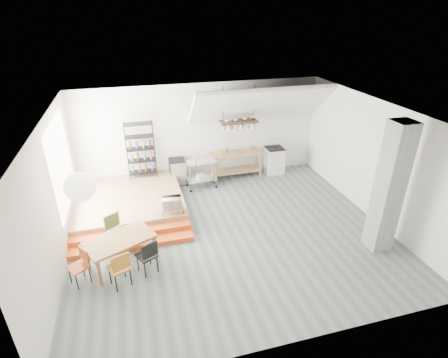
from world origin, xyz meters
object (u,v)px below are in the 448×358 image
object	(u,v)px
stove	(274,160)
mini_fridge	(178,171)
dining_table	(120,242)
rolling_cart	(201,171)

from	to	relation	value
stove	mini_fridge	xyz separation A→B (m)	(-3.40, 0.04, -0.05)
dining_table	mini_fridge	distance (m)	4.16
stove	dining_table	world-z (taller)	stove
dining_table	mini_fridge	size ratio (longest dim) A/B	1.96
dining_table	mini_fridge	bearing A→B (deg)	39.46
stove	mini_fridge	size ratio (longest dim) A/B	1.38
stove	rolling_cart	xyz separation A→B (m)	(-2.70, -0.46, 0.12)
rolling_cart	mini_fridge	world-z (taller)	rolling_cart
dining_table	rolling_cart	world-z (taller)	rolling_cart
stove	dining_table	distance (m)	6.41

